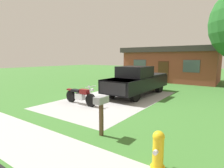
{
  "coord_description": "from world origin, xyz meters",
  "views": [
    {
      "loc": [
        5.93,
        -8.7,
        2.43
      ],
      "look_at": [
        -0.11,
        -0.02,
        0.9
      ],
      "focal_mm": 29.07,
      "sensor_mm": 36.0,
      "label": 1
    }
  ],
  "objects": [
    {
      "name": "ground_plane",
      "position": [
        0.0,
        0.0,
        0.0
      ],
      "size": [
        80.0,
        80.0,
        0.0
      ],
      "primitive_type": "plane",
      "color": "#3C7430"
    },
    {
      "name": "fire_hydrant",
      "position": [
        4.64,
        -5.08,
        0.43
      ],
      "size": [
        0.32,
        0.4,
        0.87
      ],
      "color": "yellow",
      "rests_on": "ground"
    },
    {
      "name": "pickup_truck",
      "position": [
        0.55,
        2.01,
        0.95
      ],
      "size": [
        2.15,
        5.68,
        1.9
      ],
      "color": "black",
      "rests_on": "ground"
    },
    {
      "name": "sidewalk_strip",
      "position": [
        0.0,
        -6.0,
        0.0
      ],
      "size": [
        36.0,
        1.8,
        0.01
      ],
      "primitive_type": "cube",
      "color": "#AEAEA9",
      "rests_on": "ground"
    },
    {
      "name": "neighbor_house",
      "position": [
        -0.02,
        11.04,
        1.79
      ],
      "size": [
        9.6,
        5.6,
        3.5
      ],
      "color": "brown",
      "rests_on": "ground"
    },
    {
      "name": "driveway_pad",
      "position": [
        0.0,
        0.0,
        0.0
      ],
      "size": [
        4.8,
        8.38,
        0.01
      ],
      "primitive_type": "cube",
      "color": "#A6A6A6",
      "rests_on": "ground"
    },
    {
      "name": "motorcycle",
      "position": [
        -0.74,
        -2.01,
        0.47
      ],
      "size": [
        2.21,
        0.7,
        1.09
      ],
      "color": "black",
      "rests_on": "ground"
    },
    {
      "name": "mailbox",
      "position": [
        2.55,
        -4.43,
        0.98
      ],
      "size": [
        0.26,
        0.48,
        1.26
      ],
      "color": "#4C3823",
      "rests_on": "ground"
    }
  ]
}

